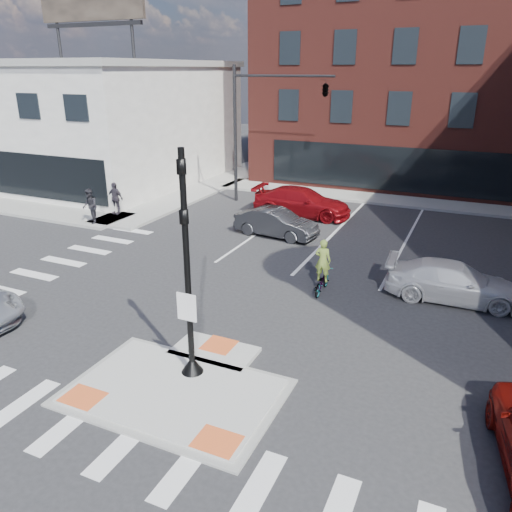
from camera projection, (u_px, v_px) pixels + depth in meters
The scene contains 15 objects.
ground at pixel (185, 383), 13.16m from camera, with size 120.00×120.00×0.00m, color #28282B.
refuge_island at pixel (179, 387), 12.92m from camera, with size 5.40×4.65×0.13m.
sidewalk_nw at pixel (91, 194), 32.65m from camera, with size 23.50×20.50×0.15m.
sidewalk_n at pixel (417, 202), 30.71m from camera, with size 26.00×3.00×0.15m, color gray.
building_nw at pixel (74, 119), 37.21m from camera, with size 20.40×16.40×14.40m.
building_n at pixel (448, 68), 36.50m from camera, with size 24.40×18.40×15.50m.
building_far_left at pixel (395, 94), 57.24m from camera, with size 10.00×12.00×10.00m, color slate.
signal_pole at pixel (189, 296), 12.67m from camera, with size 0.60×0.60×5.98m.
mast_arm_signal at pixel (299, 99), 27.65m from camera, with size 6.10×2.24×8.00m.
white_pickup at pixel (454, 282), 17.68m from camera, with size 1.92×4.71×1.37m, color white.
bg_car_dark at pixel (276, 223), 24.47m from camera, with size 1.44×4.14×1.36m, color #25262B.
bg_car_red at pixel (302, 202), 27.81m from camera, with size 2.22×5.46×1.58m, color maroon.
cyclist at pixel (322, 275), 18.28m from camera, with size 0.60×1.61×2.06m.
pedestrian_a at pixel (90, 206), 25.95m from camera, with size 0.89×0.69×1.83m, color black.
pedestrian_b at pixel (115, 198), 27.67m from camera, with size 1.04×0.43×1.77m, color #302B34.
Camera 1 is at (6.32, -9.35, 7.78)m, focal length 35.00 mm.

